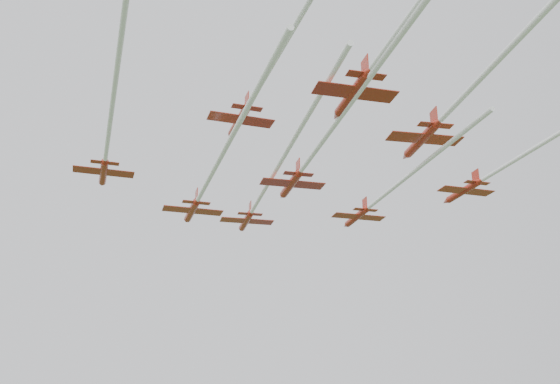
{
  "coord_description": "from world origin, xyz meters",
  "views": [
    {
      "loc": [
        3.84,
        -84.01,
        27.65
      ],
      "look_at": [
        1.62,
        5.99,
        60.47
      ],
      "focal_mm": 40.0,
      "sensor_mm": 36.0,
      "label": 1
    }
  ],
  "objects_px": {
    "jet_lead": "(264,191)",
    "jet_row3_right": "(511,162)",
    "jet_row4_right": "(458,102)",
    "jet_row2_right": "(380,198)",
    "jet_row3_mid": "(315,151)",
    "jet_trail_solo": "(411,14)",
    "jet_row4_left": "(266,75)",
    "jet_row2_left": "(208,181)",
    "jet_row3_left": "(112,109)"
  },
  "relations": [
    {
      "from": "jet_row3_mid",
      "to": "jet_trail_solo",
      "type": "relative_size",
      "value": 0.92
    },
    {
      "from": "jet_row3_mid",
      "to": "jet_row3_right",
      "type": "height_order",
      "value": "jet_row3_right"
    },
    {
      "from": "jet_row3_mid",
      "to": "jet_row4_left",
      "type": "relative_size",
      "value": 1.13
    },
    {
      "from": "jet_row3_mid",
      "to": "jet_row4_left",
      "type": "xyz_separation_m",
      "value": [
        -5.65,
        -15.19,
        2.29
      ]
    },
    {
      "from": "jet_row2_left",
      "to": "jet_trail_solo",
      "type": "bearing_deg",
      "value": -75.61
    },
    {
      "from": "jet_row2_right",
      "to": "jet_row3_right",
      "type": "height_order",
      "value": "jet_row3_right"
    },
    {
      "from": "jet_lead",
      "to": "jet_row2_left",
      "type": "xyz_separation_m",
      "value": [
        -7.13,
        -11.63,
        -2.79
      ]
    },
    {
      "from": "jet_row2_right",
      "to": "jet_trail_solo",
      "type": "height_order",
      "value": "jet_trail_solo"
    },
    {
      "from": "jet_row2_right",
      "to": "jet_row4_right",
      "type": "xyz_separation_m",
      "value": [
        5.55,
        -26.31,
        2.18
      ]
    },
    {
      "from": "jet_row4_right",
      "to": "jet_row4_left",
      "type": "bearing_deg",
      "value": 179.1
    },
    {
      "from": "jet_row2_right",
      "to": "jet_row3_mid",
      "type": "relative_size",
      "value": 0.83
    },
    {
      "from": "jet_lead",
      "to": "jet_row3_mid",
      "type": "distance_m",
      "value": 19.47
    },
    {
      "from": "jet_row4_right",
      "to": "jet_trail_solo",
      "type": "height_order",
      "value": "jet_row4_right"
    },
    {
      "from": "jet_row3_right",
      "to": "jet_trail_solo",
      "type": "distance_m",
      "value": 40.96
    },
    {
      "from": "jet_row4_left",
      "to": "jet_row4_right",
      "type": "height_order",
      "value": "jet_row4_left"
    },
    {
      "from": "jet_row3_right",
      "to": "jet_trail_solo",
      "type": "height_order",
      "value": "jet_row3_right"
    },
    {
      "from": "jet_lead",
      "to": "jet_row4_left",
      "type": "relative_size",
      "value": 1.35
    },
    {
      "from": "jet_lead",
      "to": "jet_trail_solo",
      "type": "relative_size",
      "value": 1.1
    },
    {
      "from": "jet_row2_left",
      "to": "jet_row2_right",
      "type": "height_order",
      "value": "jet_row2_right"
    },
    {
      "from": "jet_row4_right",
      "to": "jet_row3_left",
      "type": "bearing_deg",
      "value": 173.49
    },
    {
      "from": "jet_row3_right",
      "to": "jet_row4_right",
      "type": "bearing_deg",
      "value": -140.51
    },
    {
      "from": "jet_row4_left",
      "to": "jet_trail_solo",
      "type": "xyz_separation_m",
      "value": [
        13.1,
        -13.12,
        -1.96
      ]
    },
    {
      "from": "jet_row3_right",
      "to": "jet_row4_left",
      "type": "relative_size",
      "value": 1.09
    },
    {
      "from": "jet_lead",
      "to": "jet_row3_right",
      "type": "bearing_deg",
      "value": -30.87
    },
    {
      "from": "jet_row3_left",
      "to": "jet_row3_right",
      "type": "relative_size",
      "value": 1.25
    },
    {
      "from": "jet_row3_right",
      "to": "jet_row4_left",
      "type": "bearing_deg",
      "value": -163.47
    },
    {
      "from": "jet_row3_left",
      "to": "jet_row4_right",
      "type": "relative_size",
      "value": 1.31
    },
    {
      "from": "jet_lead",
      "to": "jet_row3_left",
      "type": "height_order",
      "value": "jet_lead"
    },
    {
      "from": "jet_row3_mid",
      "to": "jet_row3_right",
      "type": "relative_size",
      "value": 1.04
    },
    {
      "from": "jet_row3_mid",
      "to": "jet_row2_left",
      "type": "bearing_deg",
      "value": 141.78
    },
    {
      "from": "jet_row2_left",
      "to": "jet_row3_right",
      "type": "bearing_deg",
      "value": -16.72
    },
    {
      "from": "jet_row3_left",
      "to": "jet_row4_left",
      "type": "xyz_separation_m",
      "value": [
        16.49,
        -0.52,
        3.61
      ]
    },
    {
      "from": "jet_row2_left",
      "to": "jet_row3_mid",
      "type": "distance_m",
      "value": 16.03
    },
    {
      "from": "jet_row4_left",
      "to": "jet_row2_left",
      "type": "bearing_deg",
      "value": 93.42
    },
    {
      "from": "jet_row3_right",
      "to": "jet_row2_right",
      "type": "bearing_deg",
      "value": 137.62
    },
    {
      "from": "jet_row2_right",
      "to": "jet_row4_right",
      "type": "distance_m",
      "value": 26.97
    },
    {
      "from": "jet_row2_left",
      "to": "jet_row3_right",
      "type": "height_order",
      "value": "jet_row3_right"
    },
    {
      "from": "jet_lead",
      "to": "jet_row2_right",
      "type": "xyz_separation_m",
      "value": [
        17.71,
        -2.55,
        -2.31
      ]
    },
    {
      "from": "jet_row4_right",
      "to": "jet_row2_left",
      "type": "bearing_deg",
      "value": 138.33
    },
    {
      "from": "jet_row3_right",
      "to": "jet_row4_right",
      "type": "distance_m",
      "value": 21.8
    },
    {
      "from": "jet_row2_right",
      "to": "jet_row4_right",
      "type": "bearing_deg",
      "value": -94.41
    },
    {
      "from": "jet_row3_left",
      "to": "jet_row4_left",
      "type": "relative_size",
      "value": 1.36
    },
    {
      "from": "jet_row3_left",
      "to": "jet_row4_right",
      "type": "distance_m",
      "value": 38.13
    },
    {
      "from": "jet_row3_left",
      "to": "jet_row4_left",
      "type": "bearing_deg",
      "value": -20.69
    },
    {
      "from": "jet_trail_solo",
      "to": "jet_row2_right",
      "type": "bearing_deg",
      "value": 71.04
    },
    {
      "from": "jet_row2_left",
      "to": "jet_row4_left",
      "type": "bearing_deg",
      "value": -85.43
    },
    {
      "from": "jet_lead",
      "to": "jet_row4_right",
      "type": "height_order",
      "value": "jet_lead"
    },
    {
      "from": "jet_row3_left",
      "to": "jet_trail_solo",
      "type": "height_order",
      "value": "jet_trail_solo"
    },
    {
      "from": "jet_row2_left",
      "to": "jet_trail_solo",
      "type": "distance_m",
      "value": 41.09
    },
    {
      "from": "jet_row3_right",
      "to": "jet_row4_left",
      "type": "distance_m",
      "value": 40.15
    }
  ]
}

